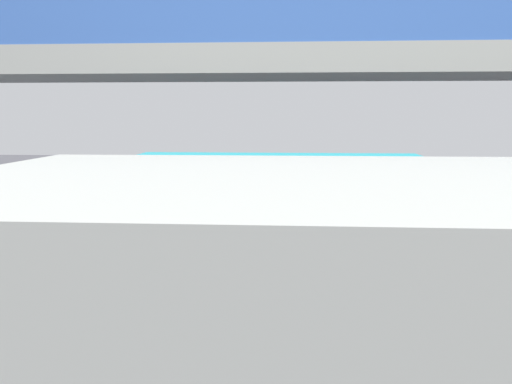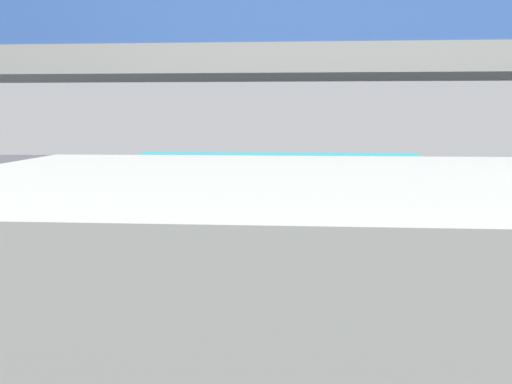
{
  "view_description": "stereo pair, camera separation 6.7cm",
  "coord_description": "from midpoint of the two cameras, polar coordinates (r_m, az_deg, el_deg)",
  "views": [
    {
      "loc": [
        -0.94,
        22.52,
        4.8
      ],
      "look_at": [
        0.71,
        0.17,
        1.6
      ],
      "focal_mm": 38.46,
      "sensor_mm": 36.0,
      "label": 1
    },
    {
      "loc": [
        -1.0,
        22.51,
        4.8
      ],
      "look_at": [
        0.71,
        0.17,
        1.6
      ],
      "focal_mm": 38.46,
      "sensor_mm": 36.0,
      "label": 2
    }
  ],
  "objects": [
    {
      "name": "ground",
      "position": [
        23.04,
        1.71,
        -3.9
      ],
      "size": [
        80.0,
        80.0,
        0.0
      ],
      "primitive_type": "plane",
      "color": "#38383D"
    },
    {
      "name": "city_bus",
      "position": [
        22.38,
        2.13,
        0.64
      ],
      "size": [
        11.54,
        2.85,
        3.15
      ],
      "color": "#0C8493",
      "rests_on": "ground"
    },
    {
      "name": "traffic_sign",
      "position": [
        27.74,
        -0.52,
        2.1
      ],
      "size": [
        0.08,
        0.6,
        2.8
      ],
      "color": "slate",
      "rests_on": "ground"
    },
    {
      "name": "lane_dash_leftmost",
      "position": [
        26.26,
        19.68,
        -2.88
      ],
      "size": [
        2.0,
        0.2,
        0.01
      ],
      "primitive_type": "cube",
      "color": "silver",
      "rests_on": "ground"
    },
    {
      "name": "lane_dash_left",
      "position": [
        25.48,
        10.97,
        -2.87
      ],
      "size": [
        2.0,
        0.2,
        0.01
      ],
      "primitive_type": "cube",
      "color": "silver",
      "rests_on": "ground"
    },
    {
      "name": "lane_dash_centre",
      "position": [
        25.32,
        1.94,
        -2.8
      ],
      "size": [
        2.0,
        0.2,
        0.01
      ],
      "primitive_type": "cube",
      "color": "silver",
      "rests_on": "ground"
    },
    {
      "name": "lane_dash_right",
      "position": [
        25.79,
        -6.99,
        -2.66
      ],
      "size": [
        2.0,
        0.2,
        0.01
      ],
      "primitive_type": "cube",
      "color": "silver",
      "rests_on": "ground"
    },
    {
      "name": "lane_dash_rightmost",
      "position": [
        26.85,
        -15.4,
        -2.46
      ],
      "size": [
        2.0,
        0.2,
        0.01
      ],
      "primitive_type": "cube",
      "color": "silver",
      "rests_on": "ground"
    },
    {
      "name": "pedestrian_overpass",
      "position": [
        10.69,
        -1.02,
        10.64
      ],
      "size": [
        27.12,
        2.6,
        7.08
      ],
      "color": "gray",
      "rests_on": "ground"
    },
    {
      "name": "station_building",
      "position": [
        6.11,
        13.41,
        -18.29
      ],
      "size": [
        9.0,
        5.04,
        4.2
      ],
      "color": "gray",
      "rests_on": "ground"
    }
  ]
}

